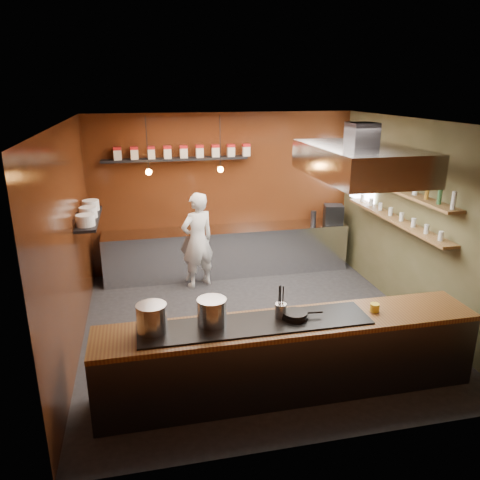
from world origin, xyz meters
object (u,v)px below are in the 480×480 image
object	(u,v)px
extractor_hood	(360,161)
stockpot_small	(212,312)
espresso_machine	(333,214)
stockpot_large	(152,318)
chef	(198,240)

from	to	relation	value
extractor_hood	stockpot_small	world-z (taller)	extractor_hood
stockpot_small	espresso_machine	bearing A→B (deg)	50.76
stockpot_large	stockpot_small	distance (m)	0.65
espresso_machine	chef	distance (m)	2.77
extractor_hood	stockpot_small	distance (m)	2.83
extractor_hood	stockpot_small	size ratio (longest dim) A/B	6.16
stockpot_small	espresso_machine	world-z (taller)	espresso_machine
stockpot_large	espresso_machine	bearing A→B (deg)	45.31
stockpot_small	stockpot_large	bearing A→B (deg)	-178.26
stockpot_large	stockpot_small	bearing A→B (deg)	1.74
stockpot_large	stockpot_small	world-z (taller)	stockpot_large
stockpot_small	chef	xyz separation A→B (m)	(0.26, 3.23, -0.23)
stockpot_large	espresso_machine	world-z (taller)	stockpot_large
stockpot_large	stockpot_small	xyz separation A→B (m)	(0.65, 0.02, -0.01)
stockpot_small	chef	world-z (taller)	chef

